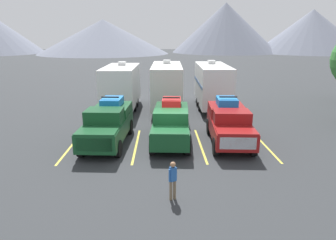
{
  "coord_description": "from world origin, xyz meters",
  "views": [
    {
      "loc": [
        -0.39,
        -15.66,
        6.06
      ],
      "look_at": [
        0.0,
        1.62,
        1.2
      ],
      "focal_mm": 32.53,
      "sensor_mm": 36.0,
      "label": 1
    }
  ],
  "objects_px": {
    "pickup_truck_a": "(108,123)",
    "camper_trailer_a": "(121,85)",
    "camper_trailer_b": "(167,84)",
    "person_a": "(173,178)",
    "pickup_truck_c": "(229,123)",
    "pickup_truck_b": "(171,123)",
    "camper_trailer_c": "(212,84)"
  },
  "relations": [
    {
      "from": "pickup_truck_a",
      "to": "camper_trailer_a",
      "type": "relative_size",
      "value": 0.76
    },
    {
      "from": "camper_trailer_b",
      "to": "person_a",
      "type": "distance_m",
      "value": 14.62
    },
    {
      "from": "pickup_truck_c",
      "to": "camper_trailer_a",
      "type": "height_order",
      "value": "camper_trailer_a"
    },
    {
      "from": "pickup_truck_b",
      "to": "pickup_truck_c",
      "type": "bearing_deg",
      "value": -2.91
    },
    {
      "from": "pickup_truck_a",
      "to": "camper_trailer_c",
      "type": "relative_size",
      "value": 0.71
    },
    {
      "from": "pickup_truck_b",
      "to": "person_a",
      "type": "xyz_separation_m",
      "value": [
        -0.14,
        -6.53,
        -0.26
      ]
    },
    {
      "from": "pickup_truck_c",
      "to": "camper_trailer_b",
      "type": "distance_m",
      "value": 8.95
    },
    {
      "from": "pickup_truck_a",
      "to": "camper_trailer_c",
      "type": "height_order",
      "value": "camper_trailer_c"
    },
    {
      "from": "pickup_truck_c",
      "to": "person_a",
      "type": "bearing_deg",
      "value": -118.71
    },
    {
      "from": "camper_trailer_c",
      "to": "pickup_truck_c",
      "type": "bearing_deg",
      "value": -92.56
    },
    {
      "from": "person_a",
      "to": "pickup_truck_b",
      "type": "bearing_deg",
      "value": 88.74
    },
    {
      "from": "camper_trailer_a",
      "to": "camper_trailer_b",
      "type": "distance_m",
      "value": 3.78
    },
    {
      "from": "pickup_truck_b",
      "to": "pickup_truck_c",
      "type": "xyz_separation_m",
      "value": [
        3.34,
        -0.17,
        0.04
      ]
    },
    {
      "from": "pickup_truck_a",
      "to": "pickup_truck_b",
      "type": "distance_m",
      "value": 3.62
    },
    {
      "from": "camper_trailer_c",
      "to": "pickup_truck_b",
      "type": "bearing_deg",
      "value": -114.29
    },
    {
      "from": "camper_trailer_b",
      "to": "person_a",
      "type": "height_order",
      "value": "camper_trailer_b"
    },
    {
      "from": "pickup_truck_b",
      "to": "pickup_truck_c",
      "type": "height_order",
      "value": "pickup_truck_c"
    },
    {
      "from": "pickup_truck_b",
      "to": "pickup_truck_c",
      "type": "distance_m",
      "value": 3.34
    },
    {
      "from": "pickup_truck_b",
      "to": "camper_trailer_a",
      "type": "bearing_deg",
      "value": 115.24
    },
    {
      "from": "pickup_truck_a",
      "to": "camper_trailer_b",
      "type": "relative_size",
      "value": 0.68
    },
    {
      "from": "pickup_truck_b",
      "to": "person_a",
      "type": "distance_m",
      "value": 6.54
    },
    {
      "from": "camper_trailer_b",
      "to": "person_a",
      "type": "xyz_separation_m",
      "value": [
        -0.05,
        -14.57,
        -1.21
      ]
    },
    {
      "from": "pickup_truck_a",
      "to": "camper_trailer_b",
      "type": "height_order",
      "value": "camper_trailer_b"
    },
    {
      "from": "pickup_truck_b",
      "to": "camper_trailer_b",
      "type": "distance_m",
      "value": 8.1
    },
    {
      "from": "pickup_truck_b",
      "to": "camper_trailer_b",
      "type": "xyz_separation_m",
      "value": [
        -0.1,
        8.04,
        0.96
      ]
    },
    {
      "from": "pickup_truck_a",
      "to": "person_a",
      "type": "relative_size",
      "value": 3.76
    },
    {
      "from": "pickup_truck_c",
      "to": "camper_trailer_c",
      "type": "bearing_deg",
      "value": 87.44
    },
    {
      "from": "person_a",
      "to": "pickup_truck_a",
      "type": "bearing_deg",
      "value": 118.36
    },
    {
      "from": "camper_trailer_c",
      "to": "pickup_truck_a",
      "type": "bearing_deg",
      "value": -131.37
    },
    {
      "from": "pickup_truck_a",
      "to": "pickup_truck_b",
      "type": "bearing_deg",
      "value": 1.48
    },
    {
      "from": "pickup_truck_a",
      "to": "camper_trailer_a",
      "type": "height_order",
      "value": "camper_trailer_a"
    },
    {
      "from": "pickup_truck_b",
      "to": "camper_trailer_b",
      "type": "relative_size",
      "value": 0.64
    }
  ]
}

